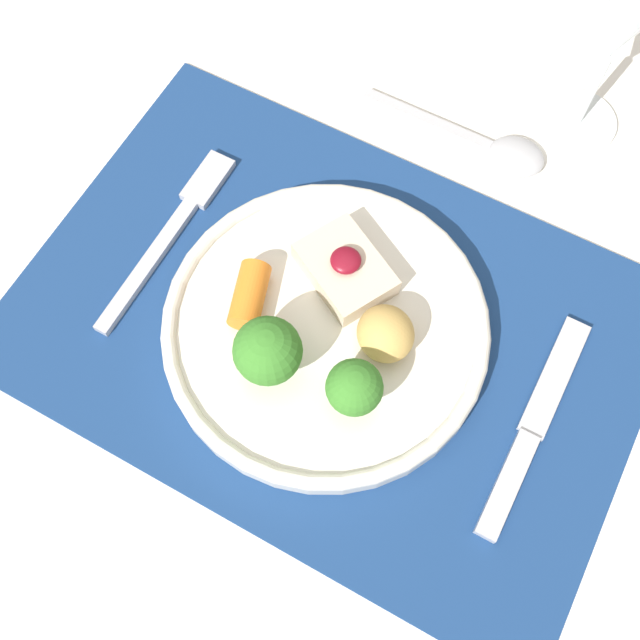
{
  "coord_description": "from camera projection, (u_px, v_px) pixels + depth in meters",
  "views": [
    {
      "loc": [
        0.1,
        -0.2,
        1.3
      ],
      "look_at": [
        -0.0,
        -0.01,
        0.79
      ],
      "focal_mm": 42.0,
      "sensor_mm": 36.0,
      "label": 1
    }
  ],
  "objects": [
    {
      "name": "dining_table",
      "position": [
        329.0,
        359.0,
        0.66
      ],
      "size": [
        1.58,
        1.18,
        0.76
      ],
      "color": "white",
      "rests_on": "ground_plane"
    },
    {
      "name": "dinner_plate",
      "position": [
        320.0,
        325.0,
        0.57
      ],
      "size": [
        0.25,
        0.25,
        0.08
      ],
      "color": "silver",
      "rests_on": "placemat"
    },
    {
      "name": "knife",
      "position": [
        528.0,
        439.0,
        0.54
      ],
      "size": [
        0.02,
        0.18,
        0.01
      ],
      "rotation": [
        0.0,
        0.0,
        0.03
      ],
      "color": "#B2B2B7",
      "rests_on": "placemat"
    },
    {
      "name": "spoon",
      "position": [
        495.0,
        147.0,
        0.64
      ],
      "size": [
        0.17,
        0.04,
        0.01
      ],
      "rotation": [
        0.0,
        0.0,
        0.04
      ],
      "color": "#B2B2B7",
      "rests_on": "dining_table"
    },
    {
      "name": "ground_plane",
      "position": [
        325.0,
        495.0,
        1.29
      ],
      "size": [
        8.0,
        8.0,
        0.0
      ],
      "primitive_type": "plane",
      "color": "#4C4742"
    },
    {
      "name": "wine_glass_near",
      "position": [
        629.0,
        16.0,
        0.55
      ],
      "size": [
        0.07,
        0.07,
        0.18
      ],
      "color": "white",
      "rests_on": "dining_table"
    },
    {
      "name": "fork",
      "position": [
        175.0,
        227.0,
        0.61
      ],
      "size": [
        0.02,
        0.18,
        0.01
      ],
      "rotation": [
        0.0,
        0.0,
        0.0
      ],
      "color": "#B2B2B7",
      "rests_on": "placemat"
    },
    {
      "name": "placemat",
      "position": [
        331.0,
        325.0,
        0.58
      ],
      "size": [
        0.48,
        0.33,
        0.0
      ],
      "primitive_type": "cube",
      "color": "navy",
      "rests_on": "dining_table"
    }
  ]
}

